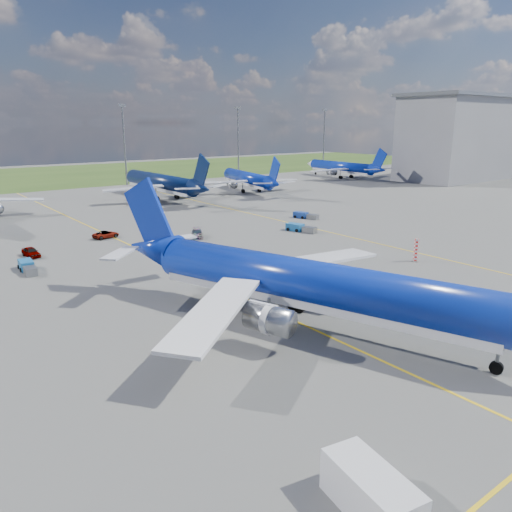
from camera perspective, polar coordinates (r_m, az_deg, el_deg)
ground at (r=44.54m, az=6.48°, el=-8.28°), size 400.00×400.00×0.00m
taxiway_lines at (r=66.22m, az=-10.15°, el=-0.59°), size 60.25×160.00×0.02m
floodlight_masts at (r=144.66m, az=-22.29°, el=11.93°), size 202.20×0.50×22.70m
terminal_building at (r=173.42m, az=22.25°, el=12.43°), size 42.00×22.00×26.00m
warning_post at (r=68.03m, az=17.82°, el=0.63°), size 0.50×0.50×3.00m
bg_jet_n at (r=122.06m, az=-10.75°, el=6.47°), size 32.78×42.75×11.10m
bg_jet_ne at (r=133.05m, az=-0.97°, el=7.41°), size 36.01×42.59×9.72m
bg_jet_ene at (r=168.89m, az=9.65°, el=8.82°), size 31.30×39.76×9.95m
main_airliner at (r=44.70m, az=6.32°, el=-8.19°), size 46.90×53.51×11.74m
service_van at (r=25.84m, az=13.02°, el=-24.89°), size 3.05×5.33×2.21m
service_car_a at (r=73.81m, az=-24.32°, el=0.42°), size 1.91×3.97×1.31m
service_car_b at (r=81.76m, az=-16.77°, el=2.38°), size 4.49×2.76×1.16m
service_car_c at (r=79.37m, az=-6.75°, el=2.59°), size 3.64×4.61×1.25m
baggage_tug_w at (r=83.38m, az=5.05°, el=3.19°), size 2.76×5.59×1.21m
baggage_tug_c at (r=66.69m, az=-24.65°, el=-1.16°), size 1.71×5.27×1.17m
baggage_tug_e at (r=95.06m, az=5.61°, el=4.61°), size 2.69×5.15×1.12m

